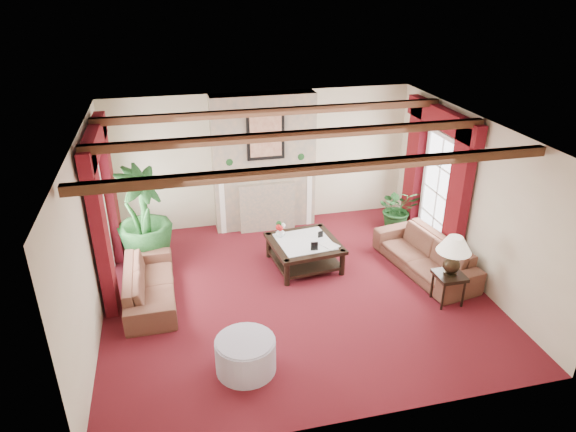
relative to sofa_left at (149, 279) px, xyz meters
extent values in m
plane|color=#510E18|center=(2.29, -0.33, -0.37)|extent=(6.00, 6.00, 0.00)
plane|color=white|center=(2.29, -0.33, 2.33)|extent=(6.00, 6.00, 0.00)
cube|color=beige|center=(2.29, 2.42, 0.98)|extent=(6.00, 0.02, 2.70)
cube|color=beige|center=(-0.71, -0.33, 0.98)|extent=(0.02, 5.50, 2.70)
cube|color=beige|center=(5.29, -0.33, 0.98)|extent=(0.02, 5.50, 2.70)
imported|color=#3A0F16|center=(0.00, 0.00, 0.00)|extent=(1.93, 0.61, 0.75)
imported|color=#3A0F16|center=(4.64, -0.20, 0.03)|extent=(2.29, 1.30, 0.81)
imported|color=black|center=(-0.05, 1.28, 0.12)|extent=(2.73, 2.73, 0.98)
imported|color=black|center=(4.84, 1.41, -0.02)|extent=(1.12, 1.18, 0.70)
cylinder|color=#AAA3B9|center=(1.22, -1.95, -0.14)|extent=(0.79, 0.79, 0.46)
imported|color=silver|center=(2.28, 0.73, 0.18)|extent=(0.24, 0.24, 0.17)
imported|color=black|center=(2.93, 0.14, 0.25)|extent=(0.24, 0.21, 0.31)
camera|label=1|loc=(0.55, -7.17, 4.35)|focal=32.00mm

